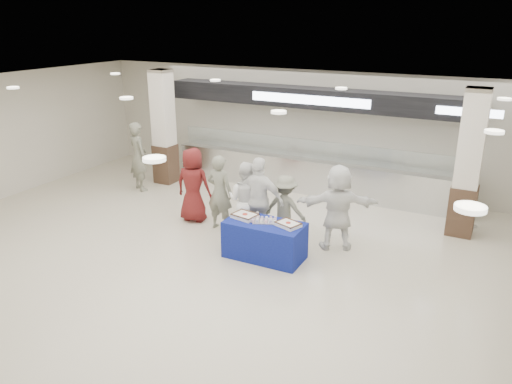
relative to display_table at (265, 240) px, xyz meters
The scene contains 15 objects.
ground 1.41m from the display_table, 120.82° to the right, with size 14.00×14.00×0.00m, color beige.
serving_line 4.36m from the display_table, 99.30° to the left, with size 8.70×0.85×2.80m.
column_left 5.71m from the display_table, 147.14° to the left, with size 0.55×0.55×3.20m.
column_right 4.63m from the display_table, 42.56° to the left, with size 0.55×0.55×3.20m.
display_table is the anchor object (origin of this frame).
sheet_cake_left 0.63m from the display_table, behind, with size 0.53×0.44×0.10m.
sheet_cake_right 0.64m from the display_table, ahead, with size 0.52×0.46×0.09m.
cupcake_tray 0.41m from the display_table, 131.01° to the left, with size 0.53×0.47×0.07m.
civilian_maroon 2.58m from the display_table, 157.32° to the left, with size 0.85×0.56×1.75m, color maroon.
soldier_a 1.82m from the display_table, 151.25° to the left, with size 0.62×0.41×1.71m, color slate.
chef_tall 1.16m from the display_table, 138.69° to the left, with size 0.83×0.64×1.70m, color white.
chef_short 0.95m from the display_table, 124.83° to the left, with size 1.08×0.45×1.85m, color white.
soldier_b 1.00m from the display_table, 89.19° to the left, with size 0.94×0.54×1.45m, color slate.
civilian_white 1.64m from the display_table, 43.96° to the left, with size 1.67×0.53×1.80m, color white.
soldier_bg 5.39m from the display_table, 156.48° to the left, with size 0.69×0.45×1.89m, color slate.
Camera 1 is at (4.68, -6.87, 4.54)m, focal length 35.00 mm.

